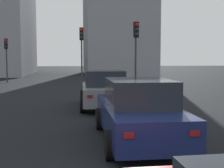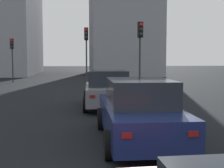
{
  "view_description": "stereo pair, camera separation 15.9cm",
  "coord_description": "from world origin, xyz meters",
  "px_view_note": "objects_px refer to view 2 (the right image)",
  "views": [
    {
      "loc": [
        -4.05,
        -0.05,
        2.15
      ],
      "look_at": [
        3.01,
        -0.98,
        1.55
      ],
      "focal_mm": 49.24,
      "sensor_mm": 36.0,
      "label": 1
    },
    {
      "loc": [
        -4.07,
        -0.21,
        2.15
      ],
      "look_at": [
        3.01,
        -0.98,
        1.55
      ],
      "focal_mm": 49.24,
      "sensor_mm": 36.0,
      "label": 2
    }
  ],
  "objects_px": {
    "car_grey_left_lead": "(107,90)",
    "car_navy_left_second": "(138,112)",
    "traffic_light_near_right": "(140,43)",
    "traffic_light_near_left": "(86,45)",
    "traffic_light_far_left": "(12,51)"
  },
  "relations": [
    {
      "from": "car_navy_left_second",
      "to": "traffic_light_near_left",
      "type": "distance_m",
      "value": 14.78
    },
    {
      "from": "car_grey_left_lead",
      "to": "car_navy_left_second",
      "type": "height_order",
      "value": "car_grey_left_lead"
    },
    {
      "from": "car_grey_left_lead",
      "to": "car_navy_left_second",
      "type": "distance_m",
      "value": 5.58
    },
    {
      "from": "traffic_light_near_left",
      "to": "traffic_light_near_right",
      "type": "xyz_separation_m",
      "value": [
        -4.76,
        -2.97,
        -0.07
      ]
    },
    {
      "from": "traffic_light_near_left",
      "to": "traffic_light_far_left",
      "type": "distance_m",
      "value": 8.58
    },
    {
      "from": "traffic_light_near_left",
      "to": "traffic_light_near_right",
      "type": "relative_size",
      "value": 1.03
    },
    {
      "from": "traffic_light_far_left",
      "to": "car_grey_left_lead",
      "type": "bearing_deg",
      "value": 33.12
    },
    {
      "from": "car_grey_left_lead",
      "to": "traffic_light_near_left",
      "type": "bearing_deg",
      "value": 6.17
    },
    {
      "from": "car_grey_left_lead",
      "to": "traffic_light_near_right",
      "type": "distance_m",
      "value": 5.32
    },
    {
      "from": "car_navy_left_second",
      "to": "traffic_light_near_right",
      "type": "distance_m",
      "value": 10.26
    },
    {
      "from": "car_navy_left_second",
      "to": "traffic_light_near_right",
      "type": "bearing_deg",
      "value": -10.92
    },
    {
      "from": "car_navy_left_second",
      "to": "car_grey_left_lead",
      "type": "bearing_deg",
      "value": 3.61
    },
    {
      "from": "car_navy_left_second",
      "to": "traffic_light_near_left",
      "type": "relative_size",
      "value": 1.07
    },
    {
      "from": "car_grey_left_lead",
      "to": "traffic_light_near_left",
      "type": "xyz_separation_m",
      "value": [
        8.99,
        0.67,
        2.33
      ]
    },
    {
      "from": "car_navy_left_second",
      "to": "traffic_light_near_left",
      "type": "height_order",
      "value": "traffic_light_near_left"
    }
  ]
}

